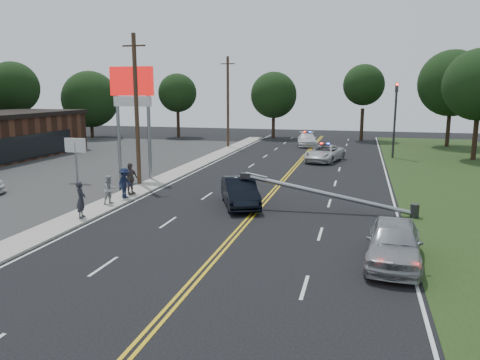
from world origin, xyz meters
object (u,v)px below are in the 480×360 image
(small_sign, at_px, (75,149))
(pylon_sign, at_px, (132,96))
(bystander_a, at_px, (81,200))
(crashed_sedan, at_px, (240,192))
(bystander_b, at_px, (110,190))
(bystander_c, at_px, (125,183))
(utility_pole_far, at_px, (228,102))
(emergency_a, at_px, (325,153))
(utility_pole_mid, at_px, (137,110))
(bystander_d, at_px, (130,179))
(fallen_streetlight, at_px, (337,196))
(traffic_signal, at_px, (395,114))
(waiting_sedan, at_px, (394,242))
(emergency_b, at_px, (307,139))

(small_sign, bearing_deg, pylon_sign, 29.74)
(small_sign, relative_size, bystander_a, 1.68)
(crashed_sedan, height_order, bystander_b, bystander_b)
(pylon_sign, height_order, crashed_sedan, pylon_sign)
(crashed_sedan, bearing_deg, bystander_c, 159.58)
(crashed_sedan, bearing_deg, bystander_a, -168.15)
(utility_pole_far, xyz_separation_m, crashed_sedan, (8.07, -25.85, -4.29))
(small_sign, xyz_separation_m, bystander_a, (5.93, -8.61, -1.29))
(crashed_sedan, distance_m, emergency_a, 18.23)
(utility_pole_far, relative_size, emergency_a, 1.87)
(utility_pole_mid, height_order, bystander_d, utility_pole_mid)
(fallen_streetlight, bearing_deg, traffic_signal, 79.41)
(fallen_streetlight, xyz_separation_m, bystander_b, (-12.36, -1.66, 0.01))
(waiting_sedan, distance_m, bystander_a, 14.91)
(bystander_b, bearing_deg, emergency_a, -3.34)
(pylon_sign, xyz_separation_m, crashed_sedan, (9.37, -5.85, -5.20))
(emergency_a, distance_m, emergency_b, 11.95)
(bystander_a, relative_size, bystander_d, 0.94)
(pylon_sign, bearing_deg, bystander_c, -68.29)
(utility_pole_mid, bearing_deg, bystander_b, -79.68)
(crashed_sedan, relative_size, bystander_c, 2.69)
(bystander_d, bearing_deg, emergency_b, 4.77)
(bystander_a, bearing_deg, utility_pole_far, -15.83)
(utility_pole_mid, bearing_deg, bystander_a, -82.51)
(emergency_a, bearing_deg, traffic_signal, 46.65)
(bystander_d, bearing_deg, bystander_a, -159.36)
(traffic_signal, height_order, bystander_a, traffic_signal)
(small_sign, distance_m, bystander_c, 7.34)
(traffic_signal, xyz_separation_m, waiting_sedan, (-1.65, -28.98, -3.38))
(pylon_sign, height_order, fallen_streetlight, pylon_sign)
(utility_pole_mid, height_order, crashed_sedan, utility_pole_mid)
(pylon_sign, relative_size, fallen_streetlight, 0.85)
(emergency_b, distance_m, bystander_c, 30.69)
(pylon_sign, bearing_deg, utility_pole_mid, -56.98)
(utility_pole_far, height_order, bystander_a, utility_pole_far)
(utility_pole_far, relative_size, emergency_b, 1.93)
(utility_pole_mid, relative_size, bystander_b, 6.18)
(pylon_sign, height_order, utility_pole_mid, utility_pole_mid)
(crashed_sedan, bearing_deg, utility_pole_mid, 131.88)
(waiting_sedan, relative_size, bystander_a, 2.64)
(traffic_signal, bearing_deg, small_sign, -141.10)
(small_sign, bearing_deg, utility_pole_far, 77.69)
(bystander_c, bearing_deg, crashed_sedan, -81.33)
(small_sign, xyz_separation_m, emergency_b, (13.27, 25.68, -1.58))
(utility_pole_far, distance_m, bystander_a, 30.89)
(utility_pole_mid, relative_size, utility_pole_far, 1.00)
(small_sign, height_order, bystander_a, small_sign)
(small_sign, distance_m, waiting_sedan, 23.44)
(utility_pole_mid, bearing_deg, bystander_d, -72.55)
(small_sign, xyz_separation_m, bystander_d, (5.80, -3.19, -1.24))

